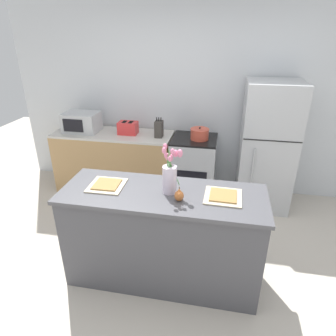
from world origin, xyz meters
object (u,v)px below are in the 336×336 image
Objects in this scene: stove_range at (193,168)px; toaster at (128,128)px; flower_vase at (170,175)px; microwave at (82,122)px; cooking_pot at (200,134)px; pear_figurine at (179,195)px; knife_block at (159,129)px; plate_setting_right at (223,196)px; refrigerator at (267,147)px; plate_setting_left at (107,185)px.

toaster is (-0.93, 0.01, 0.53)m from stove_range.
microwave is at bearing 134.93° from flower_vase.
cooking_pot is at bearing -1.91° from toaster.
pear_figurine is 0.48× the size of knife_block.
flower_vase is (-0.04, -1.58, 0.66)m from stove_range.
microwave is 1.13m from knife_block.
plate_setting_right is at bearing -0.32° from flower_vase.
knife_block is (-0.55, -0.01, 0.04)m from cooking_pot.
stove_range is at bearing 3.48° from knife_block.
microwave is at bearing 134.50° from pear_figurine.
stove_range is at bearing -179.96° from refrigerator.
flower_vase is 3.40× the size of pear_figurine.
plate_setting_left reaches higher than stove_range.
stove_range is at bearing 104.84° from plate_setting_right.
plate_setting_left is at bearing -95.00° from knife_block.
stove_range is 0.74m from knife_block.
refrigerator is 5.97× the size of toaster.
cooking_pot is at bearing -0.70° from microwave.
refrigerator is at bearing 0.03° from microwave.
pear_figurine is 0.27× the size of microwave.
plate_setting_right is at bearing 19.18° from pear_figurine.
flower_vase is 1.61m from knife_block.
pear_figurine is 0.41× the size of plate_setting_left.
plate_setting_left is at bearing -113.77° from cooking_pot.
flower_vase reaches higher than plate_setting_left.
refrigerator reaches higher than cooking_pot.
toaster is at bearing 179.65° from refrigerator.
stove_range is 1.71m from microwave.
flower_vase is at bearing 128.57° from pear_figurine.
pear_figurine reaches higher than stove_range.
pear_figurine is at bearing -45.50° from microwave.
cooking_pot is (0.07, -0.02, 0.52)m from stove_range.
pear_figurine is at bearing -71.97° from knife_block.
stove_range is at bearing 0.02° from microwave.
microwave is (-0.99, 1.58, 0.07)m from plate_setting_left.
flower_vase is at bearing -91.41° from stove_range.
microwave is at bearing -178.92° from toaster.
stove_range is 1.77m from plate_setting_left.
stove_range is 2.82× the size of plate_setting_left.
refrigerator reaches higher than flower_vase.
flower_vase is 0.60m from plate_setting_left.
toaster reaches higher than stove_range.
knife_block is (1.13, -0.03, -0.02)m from microwave.
plate_setting_left is at bearing -57.84° from microwave.
plate_setting_left is 1.00× the size of plate_setting_right.
plate_setting_right is 1.60m from cooking_pot.
knife_block reaches higher than stove_range.
refrigerator is at bearing 62.47° from pear_figurine.
pear_figurine is (0.06, -1.70, 0.55)m from stove_range.
cooking_pot is at bearing 0.83° from knife_block.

